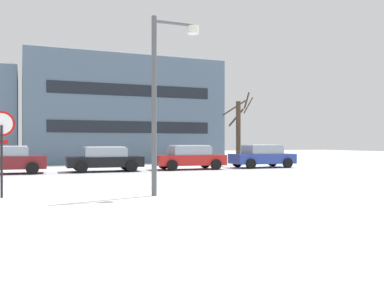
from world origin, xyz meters
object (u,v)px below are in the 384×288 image
at_px(stop_sign, 2,137).
at_px(street_lamp, 162,87).
at_px(parked_car_blue, 262,156).
at_px(parked_car_maroon, 6,160).
at_px(parked_car_black, 105,159).
at_px(parked_car_red, 189,157).

xyz_separation_m(stop_sign, street_lamp, (4.63, -1.20, 1.57)).
xyz_separation_m(stop_sign, parked_car_blue, (15.16, 10.10, -1.06)).
bearing_deg(parked_car_blue, street_lamp, -133.00).
distance_m(parked_car_maroon, parked_car_blue, 15.34).
xyz_separation_m(street_lamp, parked_car_blue, (10.53, 11.29, -2.63)).
xyz_separation_m(parked_car_maroon, parked_car_black, (5.11, -0.12, -0.03)).
bearing_deg(parked_car_black, parked_car_red, -1.52).
bearing_deg(parked_car_blue, stop_sign, -146.33).
bearing_deg(stop_sign, parked_car_black, 64.31).
height_order(street_lamp, parked_car_blue, street_lamp).
distance_m(parked_car_red, parked_car_blue, 5.11).
relative_size(parked_car_black, parked_car_red, 0.99).
distance_m(street_lamp, parked_car_maroon, 12.80).
bearing_deg(parked_car_black, street_lamp, -91.52).
bearing_deg(street_lamp, parked_car_maroon, 112.58).
bearing_deg(parked_car_maroon, stop_sign, -89.00).
relative_size(stop_sign, parked_car_blue, 0.62).
bearing_deg(parked_car_blue, parked_car_black, 179.15).
bearing_deg(parked_car_maroon, street_lamp, -67.42).
xyz_separation_m(street_lamp, parked_car_black, (0.30, 11.45, -2.67)).
relative_size(street_lamp, parked_car_red, 1.29).
xyz_separation_m(parked_car_black, parked_car_red, (5.11, -0.14, 0.03)).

